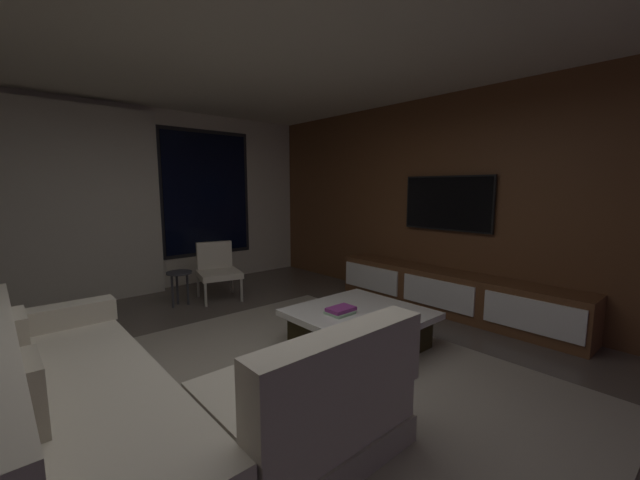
% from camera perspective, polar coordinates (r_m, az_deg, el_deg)
% --- Properties ---
extents(floor, '(9.20, 9.20, 0.00)m').
position_cam_1_polar(floor, '(3.05, -9.02, -22.56)').
color(floor, '#564C44').
extents(back_wall_with_window, '(6.60, 0.30, 2.70)m').
position_cam_1_polar(back_wall_with_window, '(6.00, -28.83, 5.07)').
color(back_wall_with_window, beige).
rests_on(back_wall_with_window, floor).
extents(media_wall, '(0.12, 7.80, 2.70)m').
position_cam_1_polar(media_wall, '(4.98, 21.89, 5.16)').
color(media_wall, brown).
rests_on(media_wall, floor).
extents(ceiling, '(8.20, 8.20, 0.00)m').
position_cam_1_polar(ceiling, '(2.87, -10.39, 31.56)').
color(ceiling, beige).
extents(area_rug, '(3.20, 3.80, 0.01)m').
position_cam_1_polar(area_rug, '(3.15, -2.21, -21.24)').
color(area_rug, gray).
rests_on(area_rug, floor).
extents(sectional_couch, '(1.98, 2.50, 0.82)m').
position_cam_1_polar(sectional_couch, '(2.59, -25.93, -21.82)').
color(sectional_couch, '#B1A997').
rests_on(sectional_couch, floor).
extents(coffee_table, '(1.16, 1.16, 0.36)m').
position_cam_1_polar(coffee_table, '(3.77, 5.99, -13.17)').
color(coffee_table, black).
rests_on(coffee_table, floor).
extents(book_stack_on_coffee_table, '(0.27, 0.21, 0.06)m').
position_cam_1_polar(book_stack_on_coffee_table, '(3.62, 3.12, -10.66)').
color(book_stack_on_coffee_table, '#93B895').
rests_on(book_stack_on_coffee_table, coffee_table).
extents(accent_chair_near_window, '(0.65, 0.67, 0.78)m').
position_cam_1_polar(accent_chair_near_window, '(5.45, -15.34, -4.06)').
color(accent_chair_near_window, '#B2ADA0').
rests_on(accent_chair_near_window, floor).
extents(side_stool, '(0.32, 0.32, 0.46)m').
position_cam_1_polar(side_stool, '(5.25, -20.61, -5.43)').
color(side_stool, '#333338').
rests_on(side_stool, floor).
extents(media_console, '(0.46, 3.10, 0.52)m').
position_cam_1_polar(media_console, '(4.92, 19.15, -7.71)').
color(media_console, brown).
rests_on(media_console, floor).
extents(mounted_tv, '(0.05, 1.19, 0.69)m').
position_cam_1_polar(mounted_tv, '(5.00, 18.77, 5.32)').
color(mounted_tv, black).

